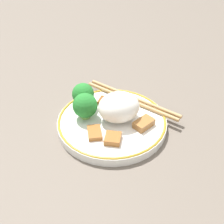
{
  "coord_description": "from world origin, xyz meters",
  "views": [
    {
      "loc": [
        0.12,
        0.46,
        0.41
      ],
      "look_at": [
        0.0,
        0.0,
        0.04
      ],
      "focal_mm": 50.0,
      "sensor_mm": 36.0,
      "label": 1
    }
  ],
  "objects_px": {
    "broccoli_back_left": "(83,94)",
    "chopsticks": "(132,99)",
    "plate": "(112,123)",
    "broccoli_back_center": "(85,106)"
  },
  "relations": [
    {
      "from": "broccoli_back_center",
      "to": "chopsticks",
      "type": "bearing_deg",
      "value": -164.76
    },
    {
      "from": "broccoli_back_left",
      "to": "chopsticks",
      "type": "relative_size",
      "value": 0.29
    },
    {
      "from": "broccoli_back_left",
      "to": "chopsticks",
      "type": "height_order",
      "value": "broccoli_back_left"
    },
    {
      "from": "broccoli_back_left",
      "to": "plate",
      "type": "bearing_deg",
      "value": 128.61
    },
    {
      "from": "chopsticks",
      "to": "broccoli_back_left",
      "type": "bearing_deg",
      "value": -3.25
    },
    {
      "from": "broccoli_back_left",
      "to": "broccoli_back_center",
      "type": "bearing_deg",
      "value": 85.29
    },
    {
      "from": "broccoli_back_left",
      "to": "chopsticks",
      "type": "bearing_deg",
      "value": 176.75
    },
    {
      "from": "broccoli_back_left",
      "to": "broccoli_back_center",
      "type": "distance_m",
      "value": 0.04
    },
    {
      "from": "plate",
      "to": "broccoli_back_center",
      "type": "bearing_deg",
      "value": -24.44
    },
    {
      "from": "plate",
      "to": "chopsticks",
      "type": "distance_m",
      "value": 0.08
    }
  ]
}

